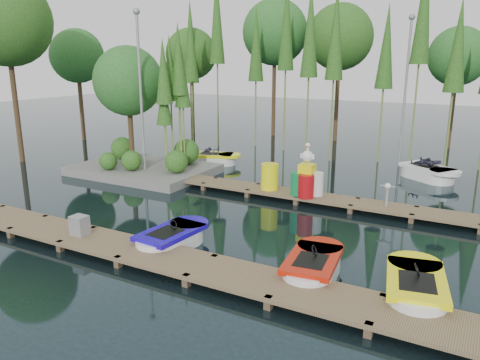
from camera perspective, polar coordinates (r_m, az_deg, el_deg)
The scene contains 16 objects.
ground_plane at distance 16.50m, azimuth -2.37°, elevation -3.87°, with size 90.00×90.00×0.00m, color #192A2F.
near_dock at distance 13.03m, azimuth -12.78°, elevation -8.35°, with size 18.00×1.50×0.50m.
far_dock at distance 18.10m, azimuth 4.45°, elevation -1.45°, with size 15.00×1.20×0.50m.
island at distance 22.12m, azimuth -12.17°, elevation 9.03°, with size 6.20×4.20×6.75m.
tree_screen at distance 26.03m, azimuth 6.10°, elevation 16.55°, with size 34.42×18.53×10.31m.
lamp_island at distance 20.93m, azimuth -12.08°, elevation 11.69°, with size 0.30×0.30×7.25m.
lamp_rear at distance 24.72m, azimuth 19.63°, elevation 11.60°, with size 0.30×0.30×7.25m.
boat_blue at distance 13.54m, azimuth -8.29°, elevation -7.15°, with size 1.35×2.63×0.86m.
boat_red at distance 11.84m, azimuth 8.88°, elevation -10.48°, with size 1.49×2.73×0.88m.
boat_yellow_near at distance 11.36m, azimuth 20.57°, elevation -12.36°, with size 1.75×2.94×0.93m.
boat_yellow_far at distance 23.75m, azimuth -3.19°, elevation 2.60°, with size 2.80×1.96×1.28m.
boat_white_far at distance 22.31m, azimuth 21.96°, elevation 0.82°, with size 3.10×2.68×1.36m.
utility_cabinet at distance 14.25m, azimuth -18.97°, elevation -5.25°, with size 0.47×0.39×0.57m, color gray.
yellow_barrel at distance 18.06m, azimuth 3.64°, elevation 0.43°, with size 0.67×0.67×1.01m, color #F4F20C.
drum_cluster at distance 17.32m, azimuth 8.13°, elevation -0.07°, with size 1.14×1.05×1.97m.
seagull_post at distance 16.72m, azimuth 17.52°, elevation -1.25°, with size 0.51×0.28×0.82m.
Camera 1 is at (8.13, -13.35, 5.27)m, focal length 35.00 mm.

